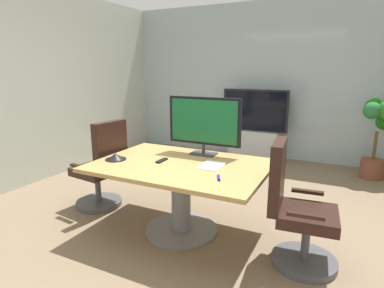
% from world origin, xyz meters
% --- Properties ---
extents(ground_plane, '(7.47, 7.47, 0.00)m').
position_xyz_m(ground_plane, '(0.00, 0.00, 0.00)').
color(ground_plane, '#7A664C').
extents(wall_back_glass_partition, '(5.45, 0.10, 2.87)m').
position_xyz_m(wall_back_glass_partition, '(0.00, 3.24, 1.44)').
color(wall_back_glass_partition, '#9EB2B7').
rests_on(wall_back_glass_partition, ground).
extents(wall_left_accent, '(0.10, 6.47, 2.87)m').
position_xyz_m(wall_left_accent, '(-2.72, 0.00, 1.44)').
color(wall_left_accent, beige).
rests_on(wall_left_accent, ground).
extents(conference_table, '(1.72, 1.20, 0.74)m').
position_xyz_m(conference_table, '(0.00, -0.14, 0.55)').
color(conference_table, '#B2894C').
rests_on(conference_table, ground).
extents(office_chair_left, '(0.62, 0.60, 1.09)m').
position_xyz_m(office_chair_left, '(-1.14, -0.03, 0.46)').
color(office_chair_left, '#4C4C51').
rests_on(office_chair_left, ground).
extents(office_chair_right, '(0.61, 0.59, 1.09)m').
position_xyz_m(office_chair_right, '(1.15, -0.19, 0.46)').
color(office_chair_right, '#4C4C51').
rests_on(office_chair_right, ground).
extents(tv_monitor, '(0.84, 0.18, 0.64)m').
position_xyz_m(tv_monitor, '(0.06, 0.29, 1.10)').
color(tv_monitor, '#333338').
rests_on(tv_monitor, conference_table).
extents(wall_display_unit, '(1.20, 0.36, 1.31)m').
position_xyz_m(wall_display_unit, '(-0.06, 2.88, 0.44)').
color(wall_display_unit, '#B7BABC').
rests_on(wall_display_unit, ground).
extents(potted_plant, '(0.49, 0.61, 1.24)m').
position_xyz_m(potted_plant, '(1.91, 2.66, 0.82)').
color(potted_plant, brown).
rests_on(potted_plant, ground).
extents(conference_phone, '(0.22, 0.22, 0.07)m').
position_xyz_m(conference_phone, '(-0.68, -0.31, 0.78)').
color(conference_phone, black).
rests_on(conference_phone, conference_table).
extents(remote_control, '(0.05, 0.17, 0.02)m').
position_xyz_m(remote_control, '(-0.21, -0.15, 0.75)').
color(remote_control, black).
rests_on(remote_control, conference_table).
extents(whiteboard_marker, '(0.07, 0.13, 0.02)m').
position_xyz_m(whiteboard_marker, '(0.51, -0.39, 0.75)').
color(whiteboard_marker, '#1919A5').
rests_on(whiteboard_marker, conference_table).
extents(paper_notepad, '(0.21, 0.30, 0.01)m').
position_xyz_m(paper_notepad, '(0.31, -0.07, 0.75)').
color(paper_notepad, white).
rests_on(paper_notepad, conference_table).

